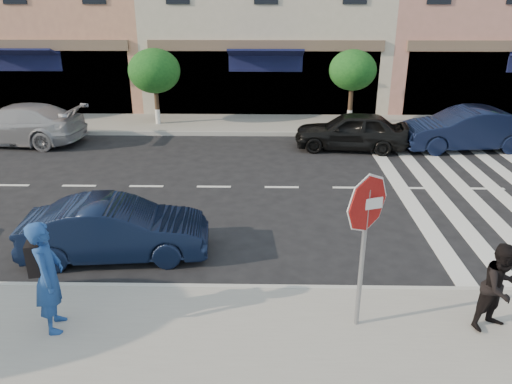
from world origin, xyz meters
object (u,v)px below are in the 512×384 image
walker (500,287)px  car_far_right (466,129)px  car_near_mid (116,229)px  car_far_left (16,124)px  photographer (48,276)px  car_far_mid (351,131)px  stop_sign (366,220)px

walker → car_far_right: walker is taller
car_near_mid → car_far_right: car_far_right is taller
car_near_mid → walker: bearing=-115.0°
car_near_mid → car_far_left: (-6.08, 8.43, 0.09)m
walker → car_far_right: bearing=47.2°
photographer → walker: (7.32, 0.14, -0.21)m
walker → car_far_mid: size_ratio=0.39×
walker → photographer: bearing=155.9°
car_near_mid → stop_sign: bearing=-123.0°
photographer → walker: size_ratio=1.27×
stop_sign → car_near_mid: (-4.75, 2.50, -1.47)m
stop_sign → photographer: size_ratio=1.39×
stop_sign → car_far_mid: (1.52, 10.44, -1.43)m
stop_sign → car_far_mid: bearing=62.3°
photographer → walker: bearing=-102.3°
walker → car_far_left: size_ratio=0.31×
walker → car_near_mid: size_ratio=0.39×
car_near_mid → car_far_left: size_ratio=0.78×
photographer → car_near_mid: 2.72m
photographer → car_far_left: bearing=14.2°
stop_sign → car_far_left: bearing=115.3°
car_far_left → car_far_right: bearing=94.2°
stop_sign → car_far_left: stop_sign is taller
car_near_mid → car_far_mid: car_far_mid is taller
car_near_mid → car_far_mid: bearing=-43.6°
car_far_right → car_far_mid: bearing=-94.4°
stop_sign → car_far_right: stop_sign is taller
car_far_left → car_far_right: (16.44, -0.44, 0.02)m
car_far_mid → car_far_left: bearing=-86.0°
car_far_left → car_far_mid: 12.37m
photographer → car_far_right: bearing=-58.4°
stop_sign → walker: (2.28, -0.02, -1.19)m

